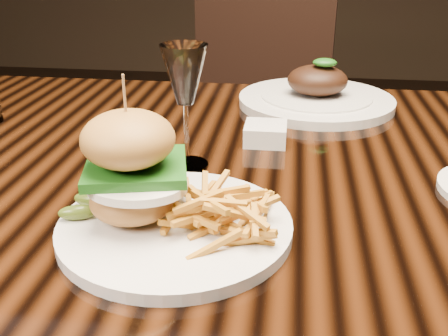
# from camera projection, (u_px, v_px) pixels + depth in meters

# --- Properties ---
(dining_table) EXTENTS (1.60, 0.90, 0.75)m
(dining_table) POSITION_uv_depth(u_px,v_px,m) (251.00, 203.00, 0.86)
(dining_table) COLOR black
(dining_table) RESTS_ON ground
(burger_plate) EXTENTS (0.28, 0.28, 0.19)m
(burger_plate) POSITION_uv_depth(u_px,v_px,m) (165.00, 196.00, 0.61)
(burger_plate) COLOR silver
(burger_plate) RESTS_ON dining_table
(ramekin) EXTENTS (0.07, 0.07, 0.03)m
(ramekin) POSITION_uv_depth(u_px,v_px,m) (266.00, 134.00, 0.89)
(ramekin) COLOR silver
(ramekin) RESTS_ON dining_table
(wine_glass) EXTENTS (0.07, 0.07, 0.19)m
(wine_glass) POSITION_uv_depth(u_px,v_px,m) (185.00, 79.00, 0.75)
(wine_glass) COLOR white
(wine_glass) RESTS_ON dining_table
(far_dish) EXTENTS (0.32, 0.32, 0.10)m
(far_dish) POSITION_uv_depth(u_px,v_px,m) (316.00, 96.00, 1.08)
(far_dish) COLOR silver
(far_dish) RESTS_ON dining_table
(chair_far) EXTENTS (0.51, 0.51, 0.95)m
(chair_far) POSITION_uv_depth(u_px,v_px,m) (256.00, 112.00, 1.72)
(chair_far) COLOR black
(chair_far) RESTS_ON ground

